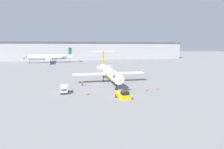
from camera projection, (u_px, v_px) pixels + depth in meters
ground_plane at (124, 97)px, 40.94m from camera, size 600.00×600.00×0.00m
terminal_building at (85, 51)px, 155.05m from camera, size 180.00×16.80×15.32m
airplane_main at (109, 71)px, 57.71m from camera, size 23.75×26.72×9.94m
pushback_tug at (124, 95)px, 40.52m from camera, size 2.36×4.74×1.72m
luggage_cart at (64, 89)px, 44.25m from camera, size 1.71×3.04×1.95m
worker_near_tug at (116, 94)px, 40.26m from camera, size 0.40×0.24×1.64m
worker_by_wing at (82, 83)px, 52.85m from camera, size 0.40×0.24×1.64m
traffic_cone_left at (88, 93)px, 43.00m from camera, size 0.59×0.59×0.66m
traffic_cone_right at (147, 89)px, 47.20m from camera, size 0.64×0.64×0.68m
traffic_cone_mid at (158, 88)px, 48.53m from camera, size 0.69×0.69×0.74m
airplane_parked_far_left at (49, 57)px, 123.68m from camera, size 32.50×31.91×10.85m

